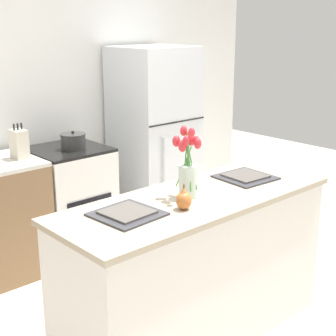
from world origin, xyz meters
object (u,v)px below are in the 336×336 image
object	(u,v)px
refrigerator	(154,138)
flower_vase	(188,169)
stove_range	(70,200)
knife_block	(19,144)
pear_figurine	(184,199)
plate_setting_right	(245,177)
plate_setting_left	(127,214)
cooking_pot	(73,141)

from	to	relation	value
refrigerator	flower_vase	xyz separation A→B (m)	(-1.10, -1.57, 0.25)
stove_range	refrigerator	xyz separation A→B (m)	(0.95, 0.00, 0.40)
stove_range	knife_block	distance (m)	0.72
stove_range	pear_figurine	distance (m)	1.81
pear_figurine	plate_setting_right	xyz separation A→B (m)	(0.70, 0.14, -0.05)
pear_figurine	plate_setting_left	world-z (taller)	pear_figurine
stove_range	knife_block	xyz separation A→B (m)	(-0.44, -0.03, 0.57)
cooking_pot	knife_block	bearing A→B (deg)	176.22
stove_range	knife_block	bearing A→B (deg)	-176.32
cooking_pot	knife_block	xyz separation A→B (m)	(-0.46, 0.03, 0.05)
stove_range	pear_figurine	xyz separation A→B (m)	(-0.31, -1.70, 0.54)
plate_setting_right	stove_range	bearing A→B (deg)	104.09
refrigerator	cooking_pot	size ratio (longest dim) A/B	8.22
plate_setting_left	knife_block	distance (m)	1.55
plate_setting_left	knife_block	bearing A→B (deg)	84.13
pear_figurine	stove_range	bearing A→B (deg)	79.84
cooking_pot	knife_block	size ratio (longest dim) A/B	0.77
refrigerator	knife_block	xyz separation A→B (m)	(-1.38, -0.03, 0.18)
flower_vase	pear_figurine	xyz separation A→B (m)	(-0.16, -0.13, -0.11)
flower_vase	pear_figurine	distance (m)	0.24
cooking_pot	plate_setting_right	bearing A→B (deg)	-76.24
stove_range	plate_setting_left	world-z (taller)	plate_setting_left
pear_figurine	plate_setting_right	distance (m)	0.71
stove_range	pear_figurine	size ratio (longest dim) A/B	6.37
plate_setting_left	refrigerator	bearing A→B (deg)	45.43
plate_setting_right	knife_block	bearing A→B (deg)	118.30
flower_vase	plate_setting_right	bearing A→B (deg)	0.37
plate_setting_right	refrigerator	bearing A→B (deg)	70.43
cooking_pot	refrigerator	bearing A→B (deg)	3.65
flower_vase	knife_block	bearing A→B (deg)	100.60
flower_vase	knife_block	xyz separation A→B (m)	(-0.29, 1.54, -0.08)
refrigerator	pear_figurine	distance (m)	2.12
plate_setting_right	knife_block	size ratio (longest dim) A/B	1.30
refrigerator	flower_vase	size ratio (longest dim) A/B	3.97
flower_vase	pear_figurine	bearing A→B (deg)	-139.73
refrigerator	plate_setting_right	bearing A→B (deg)	-109.57
plate_setting_right	plate_setting_left	bearing A→B (deg)	180.00
refrigerator	plate_setting_left	distance (m)	2.20
cooking_pot	plate_setting_left	bearing A→B (deg)	-112.26
flower_vase	plate_setting_left	bearing A→B (deg)	179.55
pear_figurine	cooking_pot	world-z (taller)	pear_figurine
flower_vase	plate_setting_right	xyz separation A→B (m)	(0.54, 0.00, -0.16)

